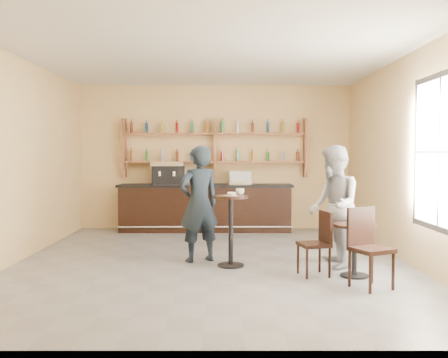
{
  "coord_description": "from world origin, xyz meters",
  "views": [
    {
      "loc": [
        0.19,
        -7.67,
        1.68
      ],
      "look_at": [
        0.2,
        0.8,
        1.25
      ],
      "focal_mm": 40.0,
      "sensor_mm": 36.0,
      "label": 1
    }
  ],
  "objects_px": {
    "espresso_machine": "(168,173)",
    "chair_south": "(371,249)",
    "cafe_table": "(355,250)",
    "patron_second": "(334,206)",
    "bar_counter": "(205,208)",
    "pedestal_table": "(231,231)",
    "chair_west": "(314,244)",
    "man_main": "(199,204)",
    "pastry_case": "(240,178)"
  },
  "relations": [
    {
      "from": "chair_south",
      "to": "patron_second",
      "type": "xyz_separation_m",
      "value": [
        -0.21,
        1.18,
        0.4
      ]
    },
    {
      "from": "pedestal_table",
      "to": "patron_second",
      "type": "distance_m",
      "value": 1.57
    },
    {
      "from": "man_main",
      "to": "cafe_table",
      "type": "bearing_deg",
      "value": 129.56
    },
    {
      "from": "espresso_machine",
      "to": "pastry_case",
      "type": "distance_m",
      "value": 1.57
    },
    {
      "from": "bar_counter",
      "to": "pedestal_table",
      "type": "relative_size",
      "value": 3.54
    },
    {
      "from": "pastry_case",
      "to": "pedestal_table",
      "type": "distance_m",
      "value": 3.52
    },
    {
      "from": "espresso_machine",
      "to": "chair_south",
      "type": "bearing_deg",
      "value": -64.68
    },
    {
      "from": "pastry_case",
      "to": "patron_second",
      "type": "height_order",
      "value": "patron_second"
    },
    {
      "from": "pastry_case",
      "to": "patron_second",
      "type": "bearing_deg",
      "value": -73.92
    },
    {
      "from": "cafe_table",
      "to": "patron_second",
      "type": "xyz_separation_m",
      "value": [
        -0.16,
        0.58,
        0.54
      ]
    },
    {
      "from": "pedestal_table",
      "to": "chair_west",
      "type": "bearing_deg",
      "value": -27.04
    },
    {
      "from": "pedestal_table",
      "to": "patron_second",
      "type": "relative_size",
      "value": 0.59
    },
    {
      "from": "chair_west",
      "to": "bar_counter",
      "type": "bearing_deg",
      "value": -170.82
    },
    {
      "from": "bar_counter",
      "to": "pastry_case",
      "type": "height_order",
      "value": "pastry_case"
    },
    {
      "from": "bar_counter",
      "to": "espresso_machine",
      "type": "height_order",
      "value": "espresso_machine"
    },
    {
      "from": "pedestal_table",
      "to": "man_main",
      "type": "relative_size",
      "value": 0.59
    },
    {
      "from": "cafe_table",
      "to": "chair_west",
      "type": "xyz_separation_m",
      "value": [
        -0.55,
        0.05,
        0.08
      ]
    },
    {
      "from": "pedestal_table",
      "to": "man_main",
      "type": "xyz_separation_m",
      "value": [
        -0.49,
        0.35,
        0.37
      ]
    },
    {
      "from": "pedestal_table",
      "to": "chair_west",
      "type": "distance_m",
      "value": 1.27
    },
    {
      "from": "cafe_table",
      "to": "chair_west",
      "type": "height_order",
      "value": "chair_west"
    },
    {
      "from": "espresso_machine",
      "to": "cafe_table",
      "type": "xyz_separation_m",
      "value": [
        3.0,
        -4.08,
        -0.9
      ]
    },
    {
      "from": "bar_counter",
      "to": "cafe_table",
      "type": "relative_size",
      "value": 5.18
    },
    {
      "from": "cafe_table",
      "to": "chair_south",
      "type": "distance_m",
      "value": 0.62
    },
    {
      "from": "pedestal_table",
      "to": "cafe_table",
      "type": "height_order",
      "value": "pedestal_table"
    },
    {
      "from": "man_main",
      "to": "cafe_table",
      "type": "xyz_separation_m",
      "value": [
        2.17,
        -0.98,
        -0.54
      ]
    },
    {
      "from": "patron_second",
      "to": "bar_counter",
      "type": "bearing_deg",
      "value": -148.35
    },
    {
      "from": "chair_west",
      "to": "chair_south",
      "type": "xyz_separation_m",
      "value": [
        0.6,
        -0.65,
        0.06
      ]
    },
    {
      "from": "pedestal_table",
      "to": "chair_south",
      "type": "height_order",
      "value": "pedestal_table"
    },
    {
      "from": "chair_west",
      "to": "chair_south",
      "type": "relative_size",
      "value": 0.89
    },
    {
      "from": "man_main",
      "to": "chair_west",
      "type": "height_order",
      "value": "man_main"
    },
    {
      "from": "pastry_case",
      "to": "cafe_table",
      "type": "bearing_deg",
      "value": -74.54
    },
    {
      "from": "man_main",
      "to": "bar_counter",
      "type": "bearing_deg",
      "value": -116.05
    },
    {
      "from": "bar_counter",
      "to": "pastry_case",
      "type": "relative_size",
      "value": 7.83
    },
    {
      "from": "man_main",
      "to": "pastry_case",
      "type": "bearing_deg",
      "value": -129.82
    },
    {
      "from": "man_main",
      "to": "chair_south",
      "type": "distance_m",
      "value": 2.75
    },
    {
      "from": "pastry_case",
      "to": "man_main",
      "type": "distance_m",
      "value": 3.21
    },
    {
      "from": "pedestal_table",
      "to": "pastry_case",
      "type": "bearing_deg",
      "value": 85.75
    },
    {
      "from": "pedestal_table",
      "to": "patron_second",
      "type": "bearing_deg",
      "value": -1.67
    },
    {
      "from": "patron_second",
      "to": "pastry_case",
      "type": "bearing_deg",
      "value": -158.55
    },
    {
      "from": "espresso_machine",
      "to": "chair_south",
      "type": "height_order",
      "value": "espresso_machine"
    },
    {
      "from": "pastry_case",
      "to": "cafe_table",
      "type": "relative_size",
      "value": 0.66
    },
    {
      "from": "pastry_case",
      "to": "chair_west",
      "type": "xyz_separation_m",
      "value": [
        0.88,
        -4.03,
        -0.72
      ]
    },
    {
      "from": "pastry_case",
      "to": "chair_west",
      "type": "distance_m",
      "value": 4.19
    },
    {
      "from": "chair_west",
      "to": "pedestal_table",
      "type": "bearing_deg",
      "value": -129.95
    },
    {
      "from": "cafe_table",
      "to": "pastry_case",
      "type": "bearing_deg",
      "value": 109.25
    },
    {
      "from": "chair_west",
      "to": "chair_south",
      "type": "distance_m",
      "value": 0.89
    },
    {
      "from": "bar_counter",
      "to": "chair_south",
      "type": "xyz_separation_m",
      "value": [
        2.24,
        -4.68,
        -0.01
      ]
    },
    {
      "from": "man_main",
      "to": "patron_second",
      "type": "bearing_deg",
      "value": 142.7
    },
    {
      "from": "patron_second",
      "to": "cafe_table",
      "type": "bearing_deg",
      "value": 17.02
    },
    {
      "from": "man_main",
      "to": "chair_south",
      "type": "xyz_separation_m",
      "value": [
        2.22,
        -1.58,
        -0.4
      ]
    }
  ]
}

